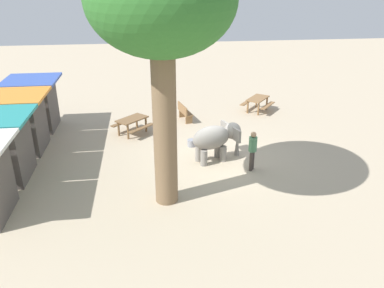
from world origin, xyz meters
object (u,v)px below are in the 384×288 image
object	(u,v)px
feed_bucket	(191,143)
shade_tree_main	(161,5)
picnic_table_near	(258,101)
person_handler	(253,148)
market_stall_teal	(1,151)
market_stall_blue	(35,107)
elephant	(216,138)
market_stall_orange	(20,126)
wooden_bench	(184,112)
picnic_table_far	(132,122)

from	to	relation	value
feed_bucket	shade_tree_main	bearing A→B (deg)	162.47
picnic_table_near	person_handler	bearing A→B (deg)	21.72
market_stall_teal	market_stall_blue	bearing A→B (deg)	0.00
elephant	feed_bucket	world-z (taller)	elephant
picnic_table_near	market_stall_orange	bearing A→B (deg)	-32.52
wooden_bench	market_stall_teal	world-z (taller)	market_stall_teal
elephant	picnic_table_near	world-z (taller)	elephant
picnic_table_near	market_stall_blue	xyz separation A→B (m)	(-1.22, 11.64, 0.55)
shade_tree_main	feed_bucket	bearing A→B (deg)	-17.53
shade_tree_main	picnic_table_near	xyz separation A→B (m)	(8.74, -5.66, -5.77)
market_stall_blue	market_stall_orange	bearing A→B (deg)	180.00
shade_tree_main	wooden_bench	world-z (taller)	shade_tree_main
feed_bucket	picnic_table_near	bearing A→B (deg)	-44.42
person_handler	feed_bucket	size ratio (longest dim) A/B	4.50
market_stall_blue	picnic_table_far	bearing A→B (deg)	-105.28
shade_tree_main	picnic_table_near	size ratio (longest dim) A/B	3.90
elephant	shade_tree_main	xyz separation A→B (m)	(-2.89, 2.22, 5.38)
picnic_table_far	person_handler	bearing A→B (deg)	92.06
shade_tree_main	market_stall_blue	world-z (taller)	shade_tree_main
person_handler	feed_bucket	distance (m)	3.39
market_stall_teal	picnic_table_far	bearing A→B (deg)	-50.37
market_stall_blue	feed_bucket	world-z (taller)	market_stall_blue
market_stall_teal	market_stall_orange	bearing A→B (deg)	0.00
person_handler	picnic_table_near	bearing A→B (deg)	-73.59
person_handler	market_stall_blue	bearing A→B (deg)	2.92
market_stall_blue	market_stall_teal	bearing A→B (deg)	180.00
elephant	market_stall_teal	distance (m)	8.22
elephant	wooden_bench	world-z (taller)	elephant
person_handler	market_stall_orange	distance (m)	9.94
picnic_table_near	market_stall_teal	size ratio (longest dim) A/B	0.83
elephant	wooden_bench	bearing A→B (deg)	79.97
person_handler	wooden_bench	xyz separation A→B (m)	(5.93, 2.04, -0.48)
person_handler	wooden_bench	world-z (taller)	person_handler
person_handler	wooden_bench	size ratio (longest dim) A/B	1.11
wooden_bench	market_stall_blue	size ratio (longest dim) A/B	0.58
picnic_table_far	market_stall_teal	xyz separation A→B (m)	(-3.91, 4.72, 0.55)
shade_tree_main	market_stall_orange	distance (m)	9.34
shade_tree_main	person_handler	bearing A→B (deg)	-62.23
wooden_bench	picnic_table_far	size ratio (longest dim) A/B	0.69
picnic_table_far	market_stall_orange	bearing A→B (deg)	-29.46
elephant	market_stall_blue	bearing A→B (deg)	131.30
wooden_bench	market_stall_blue	distance (m)	7.44
elephant	picnic_table_near	size ratio (longest dim) A/B	1.06
wooden_bench	picnic_table_near	bearing A→B (deg)	90.06
person_handler	shade_tree_main	size ratio (longest dim) A/B	0.20
market_stall_teal	feed_bucket	distance (m)	7.71
picnic_table_far	market_stall_teal	bearing A→B (deg)	-5.34
shade_tree_main	picnic_table_near	distance (m)	11.90
feed_bucket	market_stall_blue	bearing A→B (deg)	66.92
market_stall_teal	picnic_table_near	bearing A→B (deg)	-61.11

